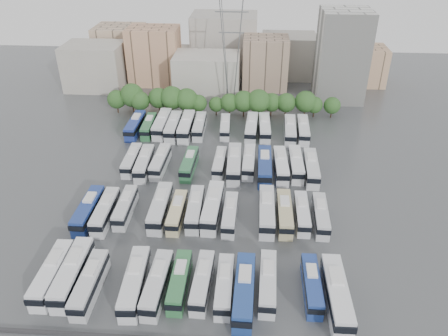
# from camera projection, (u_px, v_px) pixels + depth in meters

# --- Properties ---
(ground) EXTENTS (220.00, 220.00, 0.00)m
(ground) POSITION_uv_depth(u_px,v_px,m) (207.00, 201.00, 86.74)
(ground) COLOR #424447
(ground) RESTS_ON ground
(tree_line) EXTENTS (64.98, 8.09, 8.40)m
(tree_line) POSITION_uv_depth(u_px,v_px,m) (214.00, 100.00, 120.75)
(tree_line) COLOR black
(tree_line) RESTS_ON ground
(city_buildings) EXTENTS (102.00, 35.00, 20.00)m
(city_buildings) POSITION_uv_depth(u_px,v_px,m) (206.00, 57.00, 144.88)
(city_buildings) COLOR #9E998E
(city_buildings) RESTS_ON ground
(apartment_tower) EXTENTS (14.00, 14.00, 26.00)m
(apartment_tower) POSITION_uv_depth(u_px,v_px,m) (342.00, 56.00, 127.91)
(apartment_tower) COLOR silver
(apartment_tower) RESTS_ON ground
(electricity_pylon) EXTENTS (9.00, 6.91, 33.83)m
(electricity_pylon) POSITION_uv_depth(u_px,v_px,m) (231.00, 42.00, 120.05)
(electricity_pylon) COLOR slate
(electricity_pylon) RESTS_ON ground
(bus_r0_s0) EXTENTS (2.93, 12.65, 3.96)m
(bus_r0_s0) POSITION_uv_depth(u_px,v_px,m) (52.00, 274.00, 66.66)
(bus_r0_s0) COLOR white
(bus_r0_s0) RESTS_ON ground
(bus_r0_s1) EXTENTS (3.18, 13.38, 4.18)m
(bus_r0_s1) POSITION_uv_depth(u_px,v_px,m) (73.00, 273.00, 66.63)
(bus_r0_s1) COLOR silver
(bus_r0_s1) RESTS_ON ground
(bus_r0_s2) EXTENTS (2.66, 12.04, 3.78)m
(bus_r0_s2) POSITION_uv_depth(u_px,v_px,m) (90.00, 283.00, 65.04)
(bus_r0_s2) COLOR silver
(bus_r0_s2) RESTS_ON ground
(bus_r0_s4) EXTENTS (3.46, 12.95, 4.02)m
(bus_r0_s4) POSITION_uv_depth(u_px,v_px,m) (135.00, 282.00, 65.09)
(bus_r0_s4) COLOR silver
(bus_r0_s4) RESTS_ON ground
(bus_r0_s5) EXTENTS (3.05, 12.16, 3.79)m
(bus_r0_s5) POSITION_uv_depth(u_px,v_px,m) (157.00, 284.00, 64.97)
(bus_r0_s5) COLOR silver
(bus_r0_s5) RESTS_ON ground
(bus_r0_s6) EXTENTS (2.48, 11.20, 3.51)m
(bus_r0_s6) POSITION_uv_depth(u_px,v_px,m) (180.00, 281.00, 65.61)
(bus_r0_s6) COLOR #307040
(bus_r0_s6) RESTS_ON ground
(bus_r0_s7) EXTENTS (2.89, 11.32, 3.52)m
(bus_r0_s7) POSITION_uv_depth(u_px,v_px,m) (202.00, 282.00, 65.52)
(bus_r0_s7) COLOR silver
(bus_r0_s7) RESTS_ON ground
(bus_r0_s8) EXTENTS (2.45, 11.17, 3.50)m
(bus_r0_s8) POSITION_uv_depth(u_px,v_px,m) (224.00, 286.00, 64.84)
(bus_r0_s8) COLOR silver
(bus_r0_s8) RESTS_ON ground
(bus_r0_s9) EXTENTS (3.17, 13.16, 4.11)m
(bus_r0_s9) POSITION_uv_depth(u_px,v_px,m) (244.00, 291.00, 63.54)
(bus_r0_s9) COLOR navy
(bus_r0_s9) RESTS_ON ground
(bus_r0_s10) EXTENTS (2.94, 11.64, 3.63)m
(bus_r0_s10) POSITION_uv_depth(u_px,v_px,m) (268.00, 282.00, 65.32)
(bus_r0_s10) COLOR silver
(bus_r0_s10) RESTS_ON ground
(bus_r0_s12) EXTENTS (2.44, 11.04, 3.46)m
(bus_r0_s12) POSITION_uv_depth(u_px,v_px,m) (312.00, 285.00, 64.98)
(bus_r0_s12) COLOR navy
(bus_r0_s12) RESTS_ON ground
(bus_r0_s13) EXTENTS (3.10, 13.58, 4.25)m
(bus_r0_s13) POSITION_uv_depth(u_px,v_px,m) (337.00, 294.00, 62.92)
(bus_r0_s13) COLOR silver
(bus_r0_s13) RESTS_ON ground
(bus_r1_s0) EXTENTS (2.73, 12.43, 3.90)m
(bus_r1_s0) POSITION_uv_depth(u_px,v_px,m) (88.00, 210.00, 80.88)
(bus_r1_s0) COLOR navy
(bus_r1_s0) RESTS_ON ground
(bus_r1_s1) EXTENTS (2.82, 12.09, 3.78)m
(bus_r1_s1) POSITION_uv_depth(u_px,v_px,m) (105.00, 211.00, 80.68)
(bus_r1_s1) COLOR silver
(bus_r1_s1) RESTS_ON ground
(bus_r1_s2) EXTENTS (2.58, 11.26, 3.52)m
(bus_r1_s2) POSITION_uv_depth(u_px,v_px,m) (125.00, 207.00, 82.03)
(bus_r1_s2) COLOR silver
(bus_r1_s2) RESTS_ON ground
(bus_r1_s4) EXTENTS (2.89, 12.98, 4.07)m
(bus_r1_s4) POSITION_uv_depth(u_px,v_px,m) (160.00, 207.00, 81.47)
(bus_r1_s4) COLOR silver
(bus_r1_s4) RESTS_ON ground
(bus_r1_s5) EXTENTS (2.57, 11.08, 3.47)m
(bus_r1_s5) POSITION_uv_depth(u_px,v_px,m) (177.00, 212.00, 80.71)
(bus_r1_s5) COLOR beige
(bus_r1_s5) RESTS_ON ground
(bus_r1_s6) EXTENTS (2.81, 11.94, 3.73)m
(bus_r1_s6) POSITION_uv_depth(u_px,v_px,m) (195.00, 209.00, 81.36)
(bus_r1_s6) COLOR silver
(bus_r1_s6) RESTS_ON ground
(bus_r1_s7) EXTENTS (3.47, 13.47, 4.19)m
(bus_r1_s7) POSITION_uv_depth(u_px,v_px,m) (213.00, 207.00, 81.48)
(bus_r1_s7) COLOR silver
(bus_r1_s7) RESTS_ON ground
(bus_r1_s8) EXTENTS (2.65, 11.15, 3.48)m
(bus_r1_s8) POSITION_uv_depth(u_px,v_px,m) (230.00, 214.00, 80.09)
(bus_r1_s8) COLOR silver
(bus_r1_s8) RESTS_ON ground
(bus_r1_s10) EXTENTS (2.90, 13.01, 4.08)m
(bus_r1_s10) POSITION_uv_depth(u_px,v_px,m) (267.00, 211.00, 80.48)
(bus_r1_s10) COLOR silver
(bus_r1_s10) RESTS_ON ground
(bus_r1_s11) EXTENTS (2.64, 11.97, 3.75)m
(bus_r1_s11) POSITION_uv_depth(u_px,v_px,m) (285.00, 213.00, 80.17)
(bus_r1_s11) COLOR tan
(bus_r1_s11) RESTS_ON ground
(bus_r1_s12) EXTENTS (2.48, 11.03, 3.46)m
(bus_r1_s12) POSITION_uv_depth(u_px,v_px,m) (302.00, 213.00, 80.42)
(bus_r1_s12) COLOR silver
(bus_r1_s12) RESTS_ON ground
(bus_r1_s13) EXTENTS (2.80, 11.31, 3.53)m
(bus_r1_s13) POSITION_uv_depth(u_px,v_px,m) (321.00, 215.00, 79.78)
(bus_r1_s13) COLOR silver
(bus_r1_s13) RESTS_ON ground
(bus_r2_s1) EXTENTS (2.68, 11.49, 3.59)m
(bus_r2_s1) POSITION_uv_depth(u_px,v_px,m) (132.00, 160.00, 97.40)
(bus_r2_s1) COLOR silver
(bus_r2_s1) RESTS_ON ground
(bus_r2_s2) EXTENTS (3.14, 12.40, 3.86)m
(bus_r2_s2) POSITION_uv_depth(u_px,v_px,m) (144.00, 163.00, 95.97)
(bus_r2_s2) COLOR silver
(bus_r2_s2) RESTS_ON ground
(bus_r2_s3) EXTENTS (3.02, 12.04, 3.75)m
(bus_r2_s3) POSITION_uv_depth(u_px,v_px,m) (160.00, 161.00, 96.74)
(bus_r2_s3) COLOR silver
(bus_r2_s3) RESTS_ON ground
(bus_r2_s5) EXTENTS (2.96, 11.61, 3.62)m
(bus_r2_s5) POSITION_uv_depth(u_px,v_px,m) (189.00, 163.00, 96.00)
(bus_r2_s5) COLOR #2F6F43
(bus_r2_s5) RESTS_ON ground
(bus_r2_s7) EXTENTS (2.69, 10.90, 3.40)m
(bus_r2_s7) POSITION_uv_depth(u_px,v_px,m) (220.00, 162.00, 96.57)
(bus_r2_s7) COLOR silver
(bus_r2_s7) RESTS_ON ground
(bus_r2_s8) EXTENTS (3.15, 13.54, 4.23)m
(bus_r2_s8) POSITION_uv_depth(u_px,v_px,m) (234.00, 163.00, 95.46)
(bus_r2_s8) COLOR silver
(bus_r2_s8) RESTS_ON ground
(bus_r2_s9) EXTENTS (2.88, 11.84, 3.69)m
(bus_r2_s9) POSITION_uv_depth(u_px,v_px,m) (249.00, 161.00, 96.70)
(bus_r2_s9) COLOR silver
(bus_r2_s9) RESTS_ON ground
(bus_r2_s10) EXTENTS (3.01, 13.47, 4.22)m
(bus_r2_s10) POSITION_uv_depth(u_px,v_px,m) (265.00, 166.00, 94.51)
(bus_r2_s10) COLOR navy
(bus_r2_s10) RESTS_ON ground
(bus_r2_s11) EXTENTS (3.14, 12.64, 3.94)m
(bus_r2_s11) POSITION_uv_depth(u_px,v_px,m) (281.00, 165.00, 95.06)
(bus_r2_s11) COLOR white
(bus_r2_s11) RESTS_ON ground
(bus_r2_s12) EXTENTS (2.85, 12.45, 3.90)m
(bus_r2_s12) POSITION_uv_depth(u_px,v_px,m) (296.00, 164.00, 95.58)
(bus_r2_s12) COLOR silver
(bus_r2_s12) RESTS_ON ground
(bus_r2_s13) EXTENTS (3.03, 12.72, 3.97)m
(bus_r2_s13) POSITION_uv_depth(u_px,v_px,m) (311.00, 168.00, 94.11)
(bus_r2_s13) COLOR silver
(bus_r2_s13) RESTS_ON ground
(bus_r3_s0) EXTENTS (2.97, 12.82, 4.01)m
(bus_r3_s0) POSITION_uv_depth(u_px,v_px,m) (135.00, 125.00, 112.63)
(bus_r3_s0) COLOR navy
(bus_r3_s0) RESTS_ON ground
(bus_r3_s1) EXTENTS (2.81, 11.45, 3.57)m
(bus_r3_s1) POSITION_uv_depth(u_px,v_px,m) (149.00, 126.00, 112.80)
(bus_r3_s1) COLOR #2F6F40
(bus_r3_s1) RESTS_ON ground
(bus_r3_s2) EXTENTS (3.01, 13.47, 4.22)m
(bus_r3_s2) POSITION_uv_depth(u_px,v_px,m) (162.00, 124.00, 113.17)
(bus_r3_s2) COLOR silver
(bus_r3_s2) RESTS_ON ground
(bus_r3_s3) EXTENTS (2.90, 13.07, 4.10)m
(bus_r3_s3) POSITION_uv_depth(u_px,v_px,m) (173.00, 126.00, 111.99)
(bus_r3_s3) COLOR silver
(bus_r3_s3) RESTS_ON ground
(bus_r3_s4) EXTENTS (3.00, 13.68, 4.29)m
(bus_r3_s4) POSITION_uv_depth(u_px,v_px,m) (186.00, 126.00, 111.85)
(bus_r3_s4) COLOR silver
(bus_r3_s4) RESTS_ON ground
(bus_r3_s5) EXTENTS (2.79, 12.13, 3.80)m
(bus_r3_s5) POSITION_uv_depth(u_px,v_px,m) (199.00, 126.00, 112.51)
(bus_r3_s5) COLOR silver
(bus_r3_s5) RESTS_ON ground
(bus_r3_s7) EXTENTS (2.82, 11.15, 3.47)m
(bus_r3_s7) POSITION_uv_depth(u_px,v_px,m) (225.00, 127.00, 112.47)
(bus_r3_s7) COLOR silver
(bus_r3_s7) RESTS_ON ground
(bus_r3_s9) EXTENTS (3.40, 13.10, 4.08)m
(bus_r3_s9) POSITION_uv_depth(u_px,v_px,m) (252.00, 127.00, 111.42)
(bus_r3_s9) COLOR silver
(bus_r3_s9) RESTS_ON ground
(bus_r3_s10) EXTENTS (3.04, 12.70, 3.97)m
(bus_r3_s10) POSITION_uv_depth(u_px,v_px,m) (265.00, 128.00, 111.47)
(bus_r3_s10) COLOR silver
(bus_r3_s10) RESTS_ON ground
(bus_r3_s12) EXTENTS (3.28, 12.89, 4.01)m
(bus_r3_s12) POSITION_uv_depth(u_px,v_px,m) (290.00, 130.00, 110.28)
(bus_r3_s12) COLOR silver
(bus_r3_s12) RESTS_ON ground
(bus_r3_s13) EXTENTS (3.15, 12.59, 3.92)m
(bus_r3_s13) POSITION_uv_depth(u_px,v_px,m) (303.00, 129.00, 110.59)
(bus_r3_s13) COLOR silver
(bus_r3_s13) RESTS_ON ground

